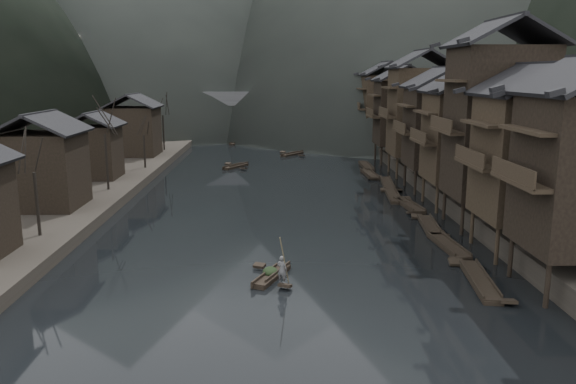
{
  "coord_description": "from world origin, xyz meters",
  "views": [
    {
      "loc": [
        -0.45,
        -38.55,
        12.48
      ],
      "look_at": [
        0.65,
        8.39,
        2.5
      ],
      "focal_mm": 35.0,
      "sensor_mm": 36.0,
      "label": 1
    }
  ],
  "objects": [
    {
      "name": "left_houses",
      "position": [
        -20.5,
        20.12,
        5.66
      ],
      "size": [
        8.1,
        53.2,
        8.73
      ],
      "color": "black",
      "rests_on": "left_bank"
    },
    {
      "name": "water",
      "position": [
        0.0,
        0.0,
        0.0
      ],
      "size": [
        300.0,
        300.0,
        0.0
      ],
      "primitive_type": "plane",
      "color": "black",
      "rests_on": "ground"
    },
    {
      "name": "stone_bridge",
      "position": [
        -0.0,
        72.0,
        5.11
      ],
      "size": [
        40.0,
        6.0,
        9.0
      ],
      "color": "#4C4C4F",
      "rests_on": "ground"
    },
    {
      "name": "stilt_houses",
      "position": [
        17.28,
        19.26,
        8.96
      ],
      "size": [
        9.0,
        67.6,
        16.93
      ],
      "color": "black",
      "rests_on": "ground"
    },
    {
      "name": "bamboo_pole",
      "position": [
        0.13,
        -7.01,
        4.24
      ],
      "size": [
        0.73,
        2.12,
        4.16
      ],
      "primitive_type": "cylinder",
      "rotation": [
        0.48,
        0.0,
        -0.31
      ],
      "color": "#8C7A51",
      "rests_on": "boatman"
    },
    {
      "name": "moored_sampans",
      "position": [
        11.94,
        15.09,
        0.2
      ],
      "size": [
        2.75,
        49.85,
        0.47
      ],
      "color": "black",
      "rests_on": "water"
    },
    {
      "name": "cargo_heap",
      "position": [
        -0.78,
        -5.42,
        0.72
      ],
      "size": [
        0.97,
        1.27,
        0.58
      ],
      "primitive_type": "ellipsoid",
      "color": "black",
      "rests_on": "hero_sampan"
    },
    {
      "name": "hero_sampan",
      "position": [
        -0.7,
        -5.61,
        0.2
      ],
      "size": [
        2.49,
        4.33,
        0.43
      ],
      "color": "black",
      "rests_on": "water"
    },
    {
      "name": "boatman",
      "position": [
        -0.07,
        -7.01,
        1.29
      ],
      "size": [
        0.75,
        0.66,
        1.73
      ],
      "primitive_type": "imported",
      "rotation": [
        0.0,
        0.0,
        2.67
      ],
      "color": "#5F6062",
      "rests_on": "hero_sampan"
    },
    {
      "name": "left_bank",
      "position": [
        -35.0,
        40.0,
        0.6
      ],
      "size": [
        40.0,
        200.0,
        1.2
      ],
      "primitive_type": "cube",
      "color": "#2D2823",
      "rests_on": "ground"
    },
    {
      "name": "right_bank",
      "position": [
        35.0,
        40.0,
        0.9
      ],
      "size": [
        40.0,
        200.0,
        1.8
      ],
      "primitive_type": "cube",
      "color": "#2D2823",
      "rests_on": "ground"
    },
    {
      "name": "midriver_boats",
      "position": [
        -3.57,
        49.46,
        0.2
      ],
      "size": [
        12.79,
        31.42,
        0.45
      ],
      "color": "black",
      "rests_on": "water"
    },
    {
      "name": "bare_trees",
      "position": [
        -17.0,
        15.54,
        6.75
      ],
      "size": [
        3.99,
        62.53,
        7.99
      ],
      "color": "black",
      "rests_on": "left_bank"
    }
  ]
}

